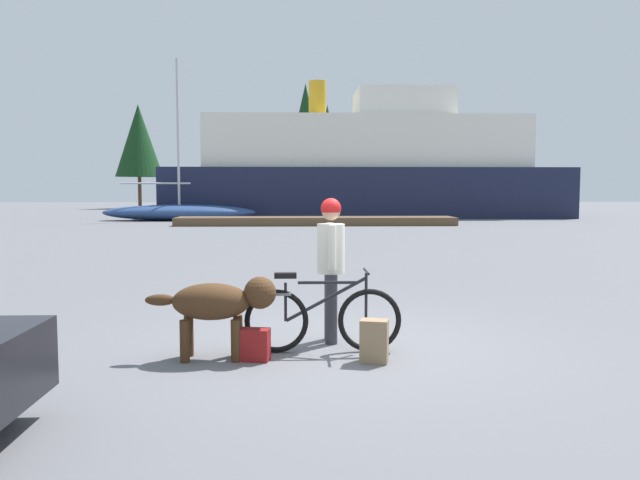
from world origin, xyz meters
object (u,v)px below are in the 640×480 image
backpack (374,341)px  sailboat_moored (179,212)px  handbag_pannier (254,345)px  bicycle (322,318)px  person_cyclist (331,256)px  dog (220,303)px  ferry_boat (365,169)px

backpack → sailboat_moored: 30.63m
backpack → handbag_pannier: backpack is taller
handbag_pannier → bicycle: bearing=23.5°
bicycle → person_cyclist: bearing=75.6°
backpack → handbag_pannier: size_ratio=1.32×
handbag_pannier → sailboat_moored: (-6.24, 29.59, 0.32)m
bicycle → dog: bearing=-167.9°
handbag_pannier → sailboat_moored: sailboat_moored is taller
bicycle → handbag_pannier: bearing=-156.5°
person_cyclist → handbag_pannier: size_ratio=5.01×
bicycle → sailboat_moored: sailboat_moored is taller
dog → sailboat_moored: size_ratio=0.15×
bicycle → dog: (-1.08, -0.23, 0.21)m
backpack → dog: bearing=173.2°
backpack → person_cyclist: bearing=113.9°
person_cyclist → bicycle: bearing=-104.4°
backpack → ferry_boat: ferry_boat is taller
sailboat_moored → backpack: bearing=-75.9°
sailboat_moored → dog: bearing=-78.7°
dog → handbag_pannier: (0.36, -0.08, -0.43)m
handbag_pannier → sailboat_moored: size_ratio=0.04×
person_cyclist → sailboat_moored: bearing=103.8°
ferry_boat → dog: bearing=-98.5°
person_cyclist → sailboat_moored: size_ratio=0.19×
dog → ferry_boat: ferry_boat is taller
person_cyclist → backpack: (0.40, -0.90, -0.78)m
person_cyclist → handbag_pannier: bearing=-136.7°
sailboat_moored → ferry_boat: bearing=24.8°
person_cyclist → handbag_pannier: 1.43m
person_cyclist → handbag_pannier: person_cyclist is taller
ferry_boat → sailboat_moored: bearing=-155.2°
sailboat_moored → person_cyclist: bearing=-76.2°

